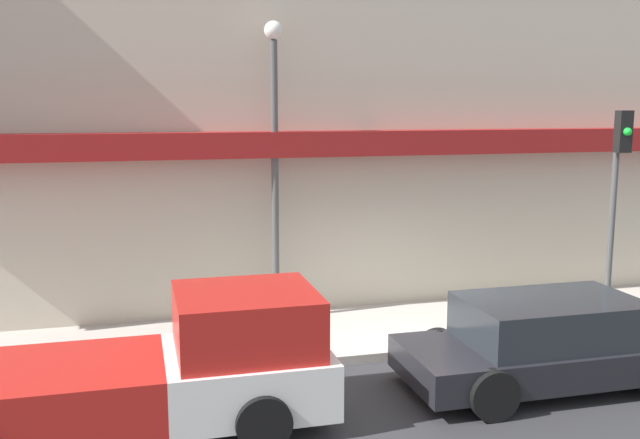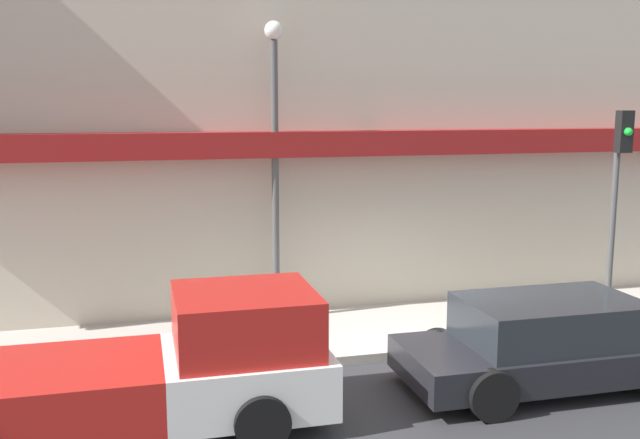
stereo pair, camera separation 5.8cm
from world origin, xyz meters
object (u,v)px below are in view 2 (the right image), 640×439
at_px(parked_car, 549,343).
at_px(traffic_light, 618,179).
at_px(fire_hydrant, 490,317).
at_px(street_lamp, 275,138).
at_px(pickup_truck, 152,372).

xyz_separation_m(parked_car, traffic_light, (2.83, 2.31, 2.29)).
height_order(parked_car, fire_hydrant, parked_car).
distance_m(parked_car, street_lamp, 6.25).
relative_size(fire_hydrant, traffic_light, 0.16).
xyz_separation_m(parked_car, fire_hydrant, (0.10, 2.15, -0.22)).
bearing_deg(street_lamp, parked_car, -48.64).
xyz_separation_m(fire_hydrant, street_lamp, (-3.70, 1.93, 3.29)).
bearing_deg(fire_hydrant, traffic_light, 3.53).
relative_size(pickup_truck, parked_car, 1.21).
relative_size(parked_car, street_lamp, 0.81).
distance_m(fire_hydrant, traffic_light, 3.70).
relative_size(parked_car, fire_hydrant, 7.17).
xyz_separation_m(street_lamp, traffic_light, (6.42, -1.77, -0.79)).
xyz_separation_m(pickup_truck, street_lamp, (2.53, 4.08, 2.96)).
bearing_deg(pickup_truck, parked_car, -1.07).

